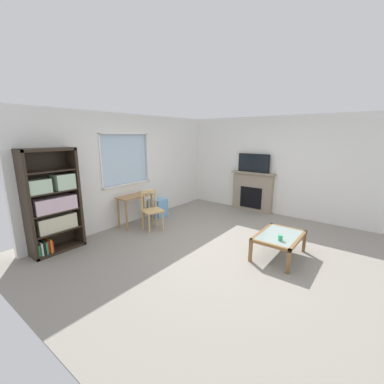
{
  "coord_description": "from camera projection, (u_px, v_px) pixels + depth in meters",
  "views": [
    {
      "loc": [
        -3.92,
        -2.38,
        2.11
      ],
      "look_at": [
        0.09,
        0.71,
        0.95
      ],
      "focal_mm": 23.25,
      "sensor_mm": 36.0,
      "label": 1
    }
  ],
  "objects": [
    {
      "name": "wall_right",
      "position": [
        272.0,
        166.0,
        6.72
      ],
      "size": [
        0.12,
        5.19,
        2.6
      ],
      "primitive_type": "cube",
      "color": "white",
      "rests_on": "ground"
    },
    {
      "name": "bookshelf",
      "position": [
        52.0,
        204.0,
        4.48
      ],
      "size": [
        0.9,
        0.38,
        1.89
      ],
      "color": "#2D2319",
      "rests_on": "ground"
    },
    {
      "name": "desk_under_window",
      "position": [
        135.0,
        201.0,
        5.87
      ],
      "size": [
        0.86,
        0.4,
        0.73
      ],
      "color": "#A37547",
      "rests_on": "ground"
    },
    {
      "name": "coffee_table",
      "position": [
        279.0,
        238.0,
        4.36
      ],
      "size": [
        0.99,
        0.68,
        0.41
      ],
      "color": "#8C9E99",
      "rests_on": "ground"
    },
    {
      "name": "ground",
      "position": [
        218.0,
        245.0,
        4.92
      ],
      "size": [
        6.29,
        5.99,
        0.02
      ],
      "primitive_type": "cube",
      "color": "gray"
    },
    {
      "name": "wall_back_with_window",
      "position": [
        133.0,
        170.0,
        6.13
      ],
      "size": [
        5.29,
        0.15,
        2.6
      ],
      "color": "white",
      "rests_on": "ground"
    },
    {
      "name": "fireplace",
      "position": [
        252.0,
        191.0,
        7.03
      ],
      "size": [
        0.26,
        1.24,
        1.11
      ],
      "color": "gray",
      "rests_on": "ground"
    },
    {
      "name": "wooden_chair",
      "position": [
        152.0,
        210.0,
        5.62
      ],
      "size": [
        0.52,
        0.51,
        0.9
      ],
      "color": "tan",
      "rests_on": "ground"
    },
    {
      "name": "tv",
      "position": [
        254.0,
        163.0,
        6.83
      ],
      "size": [
        0.06,
        0.89,
        0.5
      ],
      "color": "black",
      "rests_on": "fireplace"
    },
    {
      "name": "plastic_drawer_unit",
      "position": [
        158.0,
        207.0,
        6.59
      ],
      "size": [
        0.35,
        0.4,
        0.47
      ],
      "primitive_type": "cube",
      "color": "#72ADDB",
      "rests_on": "ground"
    },
    {
      "name": "sippy_cup",
      "position": [
        280.0,
        238.0,
        4.11
      ],
      "size": [
        0.07,
        0.07,
        0.09
      ],
      "primitive_type": "cylinder",
      "color": "#33B770",
      "rests_on": "coffee_table"
    }
  ]
}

